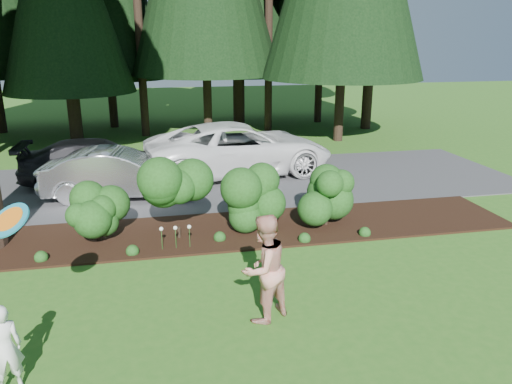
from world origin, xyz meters
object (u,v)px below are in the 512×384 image
(car_white_suv, at_px, (240,149))
(frisbee, at_px, (9,220))
(car_dark_suv, at_px, (99,162))
(child, at_px, (4,348))
(car_silver_wagon, at_px, (119,173))
(adult, at_px, (264,268))

(car_white_suv, distance_m, frisbee, 10.96)
(car_dark_suv, relative_size, frisbee, 7.96)
(child, bearing_deg, frisbee, -156.90)
(car_white_suv, bearing_deg, child, 147.12)
(frisbee, bearing_deg, car_silver_wagon, 84.42)
(car_silver_wagon, bearing_deg, adult, -153.22)
(adult, bearing_deg, car_silver_wagon, -101.99)
(adult, bearing_deg, frisbee, -19.23)
(car_white_suv, bearing_deg, car_dark_suv, 85.76)
(child, relative_size, frisbee, 2.09)
(car_white_suv, bearing_deg, car_silver_wagon, 108.58)
(car_silver_wagon, xyz_separation_m, car_dark_suv, (-0.69, 1.62, -0.01))
(car_dark_suv, bearing_deg, frisbee, 179.97)
(car_white_suv, relative_size, car_dark_suv, 1.31)
(car_dark_suv, bearing_deg, child, 178.61)
(child, height_order, adult, adult)
(car_silver_wagon, height_order, child, car_silver_wagon)
(car_silver_wagon, height_order, adult, adult)
(adult, height_order, frisbee, frisbee)
(car_white_suv, height_order, car_dark_suv, car_white_suv)
(child, xyz_separation_m, frisbee, (0.23, 0.24, 1.67))
(car_silver_wagon, xyz_separation_m, adult, (2.66, -7.20, 0.17))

